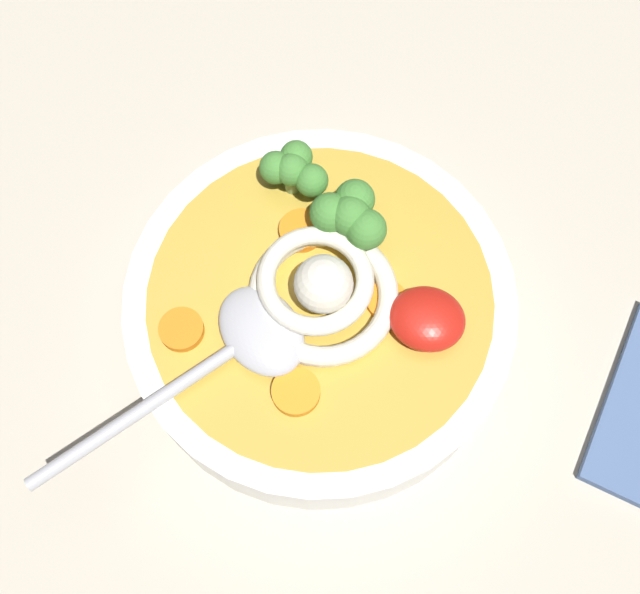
% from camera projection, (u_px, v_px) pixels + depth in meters
% --- Properties ---
extents(table_slab, '(1.30, 1.30, 0.04)m').
position_uv_depth(table_slab, '(304.00, 277.00, 0.54)').
color(table_slab, '#BCB29E').
rests_on(table_slab, ground).
extents(soup_bowl, '(0.24, 0.24, 0.05)m').
position_uv_depth(soup_bowl, '(320.00, 311.00, 0.49)').
color(soup_bowl, white).
rests_on(soup_bowl, table_slab).
extents(noodle_pile, '(0.10, 0.10, 0.04)m').
position_uv_depth(noodle_pile, '(321.00, 288.00, 0.45)').
color(noodle_pile, silver).
rests_on(noodle_pile, soup_bowl).
extents(soup_spoon, '(0.14, 0.15, 0.02)m').
position_uv_depth(soup_spoon, '(241.00, 344.00, 0.44)').
color(soup_spoon, '#B7B7BC').
rests_on(soup_spoon, soup_bowl).
extents(chili_sauce_dollop, '(0.04, 0.04, 0.02)m').
position_uv_depth(chili_sauce_dollop, '(427.00, 319.00, 0.45)').
color(chili_sauce_dollop, red).
rests_on(chili_sauce_dollop, soup_bowl).
extents(broccoli_floret_beside_noodles, '(0.05, 0.04, 0.04)m').
position_uv_depth(broccoli_floret_beside_noodles, '(350.00, 214.00, 0.46)').
color(broccoli_floret_beside_noodles, '#7A9E60').
rests_on(broccoli_floret_beside_noodles, soup_bowl).
extents(broccoli_floret_front, '(0.04, 0.03, 0.03)m').
position_uv_depth(broccoli_floret_front, '(292.00, 169.00, 0.47)').
color(broccoli_floret_front, '#7A9E60').
rests_on(broccoli_floret_front, soup_bowl).
extents(carrot_slice_center, '(0.03, 0.03, 0.01)m').
position_uv_depth(carrot_slice_center, '(181.00, 329.00, 0.45)').
color(carrot_slice_center, orange).
rests_on(carrot_slice_center, soup_bowl).
extents(carrot_slice_rear, '(0.03, 0.03, 0.01)m').
position_uv_depth(carrot_slice_rear, '(302.00, 233.00, 0.48)').
color(carrot_slice_rear, orange).
rests_on(carrot_slice_rear, soup_bowl).
extents(carrot_slice_right, '(0.03, 0.03, 0.01)m').
position_uv_depth(carrot_slice_right, '(296.00, 392.00, 0.44)').
color(carrot_slice_right, orange).
rests_on(carrot_slice_right, soup_bowl).
extents(carrot_slice_near_spoon, '(0.02, 0.02, 0.00)m').
position_uv_depth(carrot_slice_near_spoon, '(387.00, 301.00, 0.46)').
color(carrot_slice_near_spoon, orange).
rests_on(carrot_slice_near_spoon, soup_bowl).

